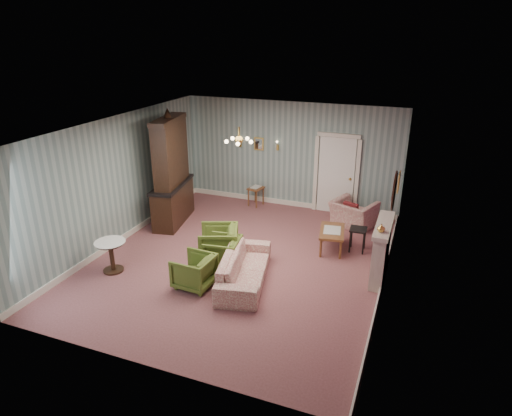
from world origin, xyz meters
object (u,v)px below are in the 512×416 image
at_px(olive_chair_b, 223,251).
at_px(fireplace, 381,250).
at_px(sofa_chintz, 244,263).
at_px(side_table_black, 357,240).
at_px(olive_chair_a, 194,270).
at_px(coffee_table, 331,240).
at_px(pedestal_table, 112,256).
at_px(dresser, 171,169).
at_px(wingback_chair, 354,209).
at_px(olive_chair_c, 219,242).

relative_size(olive_chair_b, fireplace, 0.51).
relative_size(olive_chair_b, sofa_chintz, 0.34).
bearing_deg(olive_chair_b, sofa_chintz, 50.72).
bearing_deg(side_table_black, sofa_chintz, -131.30).
xyz_separation_m(olive_chair_a, sofa_chintz, (0.83, 0.51, 0.04)).
height_order(coffee_table, pedestal_table, pedestal_table).
height_order(olive_chair_b, fireplace, fireplace).
bearing_deg(sofa_chintz, dresser, 41.18).
relative_size(olive_chair_a, pedestal_table, 1.06).
height_order(wingback_chair, coffee_table, wingback_chair).
relative_size(olive_chair_c, coffee_table, 0.87).
relative_size(wingback_chair, coffee_table, 1.06).
distance_m(olive_chair_c, sofa_chintz, 1.09).
bearing_deg(coffee_table, wingback_chair, 81.47).
relative_size(olive_chair_b, wingback_chair, 0.70).
height_order(dresser, pedestal_table, dresser).
distance_m(side_table_black, pedestal_table, 5.30).
bearing_deg(olive_chair_c, side_table_black, 96.54).
bearing_deg(olive_chair_a, sofa_chintz, 124.72).
relative_size(olive_chair_c, pedestal_table, 1.22).
height_order(olive_chair_b, sofa_chintz, sofa_chintz).
xyz_separation_m(olive_chair_c, wingback_chair, (2.41, 2.82, 0.03)).
bearing_deg(fireplace, wingback_chair, 111.69).
xyz_separation_m(side_table_black, pedestal_table, (-4.54, -2.72, 0.07)).
relative_size(olive_chair_c, side_table_black, 1.50).
height_order(olive_chair_b, olive_chair_c, olive_chair_c).
bearing_deg(olive_chair_b, olive_chair_c, -146.52).
distance_m(sofa_chintz, wingback_chair, 3.80).
relative_size(olive_chair_a, wingback_chair, 0.71).
height_order(fireplace, pedestal_table, fireplace).
distance_m(wingback_chair, coffee_table, 1.54).
height_order(sofa_chintz, coffee_table, sofa_chintz).
height_order(olive_chair_c, fireplace, fireplace).
bearing_deg(coffee_table, pedestal_table, -147.24).
bearing_deg(dresser, wingback_chair, 7.07).
distance_m(fireplace, side_table_black, 1.17).
distance_m(olive_chair_b, fireplace, 3.22).
height_order(dresser, coffee_table, dresser).
distance_m(dresser, side_table_black, 4.83).
relative_size(olive_chair_a, fireplace, 0.51).
bearing_deg(olive_chair_a, fireplace, 120.11).
distance_m(olive_chair_b, pedestal_table, 2.26).
bearing_deg(side_table_black, olive_chair_a, -135.70).
relative_size(wingback_chair, pedestal_table, 1.49).
bearing_deg(coffee_table, fireplace, -35.05).
bearing_deg(coffee_table, olive_chair_b, -141.82).
height_order(wingback_chair, side_table_black, wingback_chair).
height_order(fireplace, coffee_table, fireplace).
bearing_deg(pedestal_table, dresser, 93.13).
bearing_deg(olive_chair_c, olive_chair_b, 19.16).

